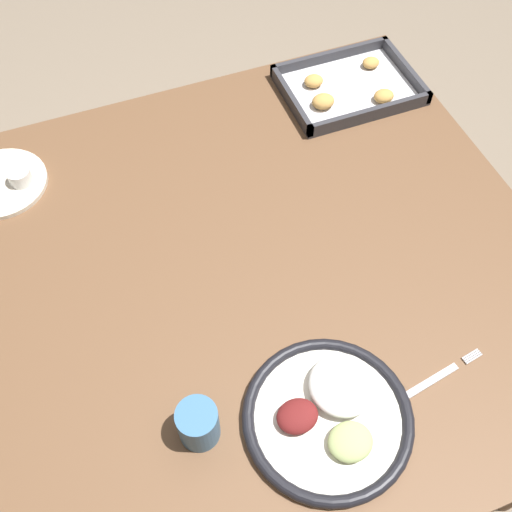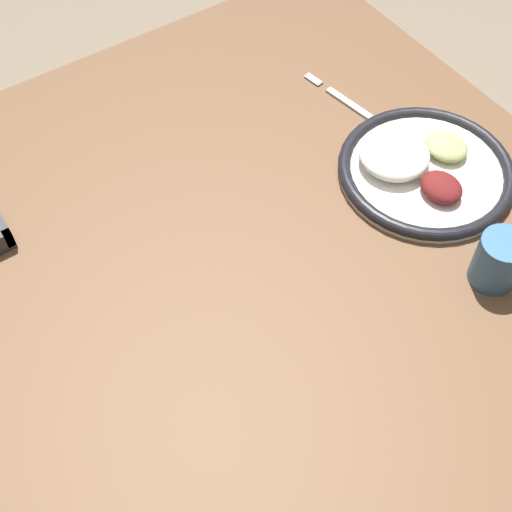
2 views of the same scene
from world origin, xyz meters
The scene contains 5 objects.
ground_plane centered at (0.00, 0.00, 0.00)m, with size 8.00×8.00×0.00m, color #7A6B59.
dining_table centered at (0.00, 0.00, 0.63)m, with size 1.12×1.06×0.72m.
dinner_plate centered at (0.01, -0.31, 0.74)m, with size 0.27×0.27×0.05m.
fork centered at (0.19, -0.32, 0.73)m, with size 0.19×0.04×0.00m.
drinking_cup centered at (-0.20, -0.26, 0.76)m, with size 0.07×0.07×0.08m.
Camera 2 is at (-0.48, 0.32, 1.55)m, focal length 50.00 mm.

